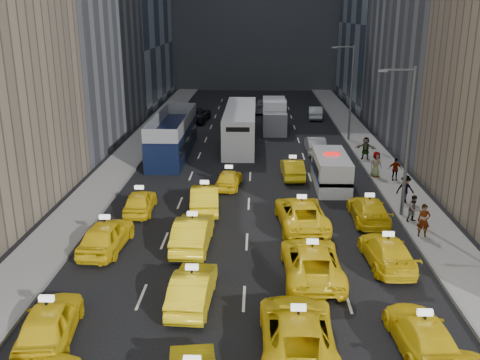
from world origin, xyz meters
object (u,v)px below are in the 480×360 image
object	(u,v)px
double_decker	(173,135)
pedestrian_0	(424,221)
box_truck	(274,116)
nypd_van	(331,171)
city_bus	(240,126)

from	to	relation	value
double_decker	pedestrian_0	world-z (taller)	double_decker
box_truck	pedestrian_0	world-z (taller)	box_truck
nypd_van	box_truck	bearing A→B (deg)	99.58
nypd_van	pedestrian_0	world-z (taller)	nypd_van
pedestrian_0	box_truck	bearing A→B (deg)	114.14
nypd_van	double_decker	world-z (taller)	double_decker
city_bus	box_truck	bearing A→B (deg)	66.08
double_decker	city_bus	size ratio (longest dim) A/B	0.90
city_bus	double_decker	bearing A→B (deg)	-139.13
nypd_van	box_truck	size ratio (longest dim) A/B	0.84
city_bus	pedestrian_0	world-z (taller)	city_bus
box_truck	pedestrian_0	xyz separation A→B (m)	(7.34, -27.79, -0.47)
double_decker	city_bus	world-z (taller)	double_decker
city_bus	box_truck	xyz separation A→B (m)	(3.34, 6.19, -0.14)
city_bus	box_truck	distance (m)	7.03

